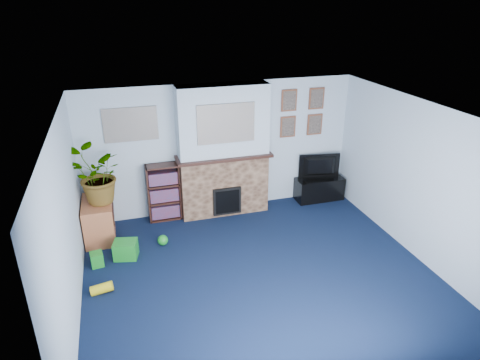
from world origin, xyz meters
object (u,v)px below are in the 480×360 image
object	(u,v)px
tv_stand	(319,189)
bookshelf	(164,193)
television	(320,167)
sideboard	(99,219)

from	to	relation	value
tv_stand	bookshelf	bearing A→B (deg)	178.57
tv_stand	television	bearing A→B (deg)	90.00
television	sideboard	distance (m)	4.21
tv_stand	television	size ratio (longest dim) A/B	1.15
tv_stand	television	world-z (taller)	television
bookshelf	sideboard	size ratio (longest dim) A/B	1.24
sideboard	tv_stand	bearing A→B (deg)	3.82
tv_stand	bookshelf	size ratio (longest dim) A/B	0.90
bookshelf	sideboard	distance (m)	1.20
television	bookshelf	xyz separation A→B (m)	(-3.05, 0.06, -0.18)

